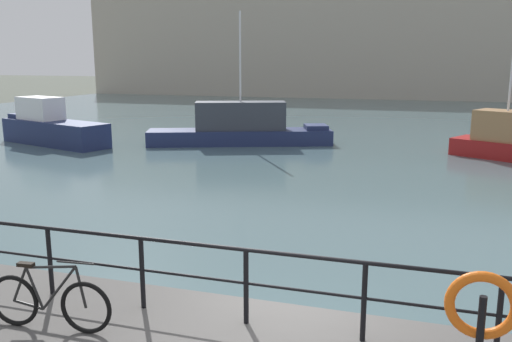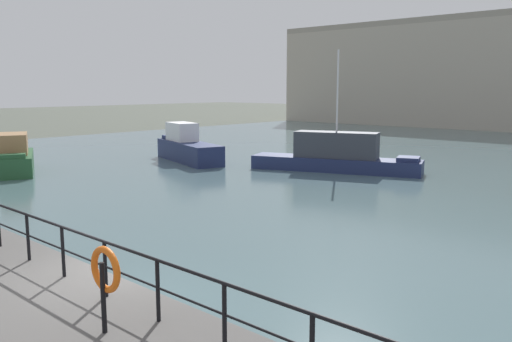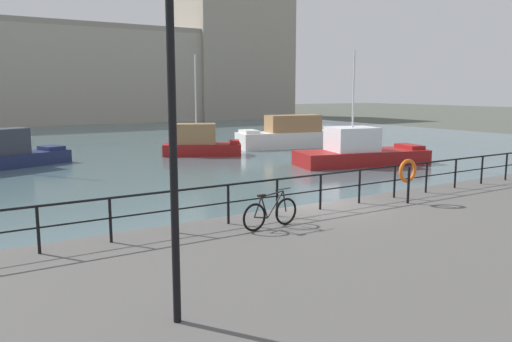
# 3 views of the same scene
# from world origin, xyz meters

# --- Properties ---
(ground_plane) EXTENTS (240.00, 240.00, 0.00)m
(ground_plane) POSITION_xyz_m (0.00, 0.00, 0.00)
(ground_plane) COLOR #4C5147
(water_basin) EXTENTS (80.00, 60.00, 0.01)m
(water_basin) POSITION_xyz_m (0.00, 30.20, 0.01)
(water_basin) COLOR #476066
(water_basin) RESTS_ON ground_plane
(quay_promenade) EXTENTS (56.00, 13.00, 0.95)m
(quay_promenade) POSITION_xyz_m (0.00, -6.50, 0.48)
(quay_promenade) COLOR #565451
(quay_promenade) RESTS_ON ground_plane
(harbor_building) EXTENTS (79.79, 13.65, 18.35)m
(harbor_building) POSITION_xyz_m (7.92, 61.33, 6.94)
(harbor_building) COLOR #A89E8E
(harbor_building) RESTS_ON ground_plane
(moored_cabin_cruiser) EXTENTS (5.51, 4.11, 6.81)m
(moored_cabin_cruiser) POSITION_xyz_m (5.60, 19.39, 0.88)
(moored_cabin_cruiser) COLOR maroon
(moored_cabin_cruiser) RESTS_ON water_basin
(moored_harbor_tender) EXTENTS (9.54, 4.27, 2.52)m
(moored_harbor_tender) POSITION_xyz_m (14.10, 20.04, 0.95)
(moored_harbor_tender) COLOR white
(moored_harbor_tender) RESTS_ON water_basin
(moored_red_daysailer) EXTENTS (8.42, 4.59, 6.75)m
(moored_red_daysailer) POSITION_xyz_m (11.71, 10.24, 0.80)
(moored_red_daysailer) COLOR maroon
(moored_red_daysailer) RESTS_ON water_basin
(quay_railing) EXTENTS (20.43, 0.07, 1.08)m
(quay_railing) POSITION_xyz_m (0.41, -0.75, 1.69)
(quay_railing) COLOR black
(quay_railing) RESTS_ON quay_promenade
(parked_bicycle) EXTENTS (1.77, 0.23, 0.98)m
(parked_bicycle) POSITION_xyz_m (-2.80, -1.69, 1.34)
(parked_bicycle) COLOR black
(parked_bicycle) RESTS_ON quay_promenade
(life_ring_stand) EXTENTS (0.75, 0.16, 1.40)m
(life_ring_stand) POSITION_xyz_m (2.46, -1.53, 1.93)
(life_ring_stand) COLOR black
(life_ring_stand) RESTS_ON quay_promenade
(quay_lamp_post) EXTENTS (0.32, 0.32, 5.10)m
(quay_lamp_post) POSITION_xyz_m (-7.03, -5.41, 4.17)
(quay_lamp_post) COLOR black
(quay_lamp_post) RESTS_ON quay_promenade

